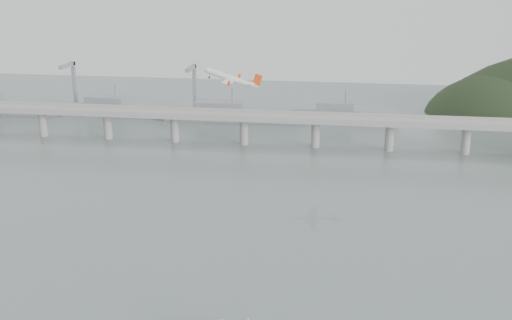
# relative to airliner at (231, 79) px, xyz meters

# --- Properties ---
(ground) EXTENTS (900.00, 900.00, 0.00)m
(ground) POSITION_rel_airliner_xyz_m (20.20, -102.99, -63.98)
(ground) COLOR slate
(ground) RESTS_ON ground
(bridge) EXTENTS (800.00, 22.00, 23.90)m
(bridge) POSITION_rel_airliner_xyz_m (19.04, 97.01, -46.34)
(bridge) COLOR gray
(bridge) RESTS_ON ground
(distant_fleet) EXTENTS (453.00, 60.90, 40.00)m
(distant_fleet) POSITION_rel_airliner_xyz_m (-135.16, 162.08, -57.76)
(distant_fleet) COLOR slate
(distant_fleet) RESTS_ON ground
(airliner) EXTENTS (32.47, 29.28, 12.05)m
(airliner) POSITION_rel_airliner_xyz_m (0.00, 0.00, 0.00)
(airliner) COLOR white
(airliner) RESTS_ON ground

